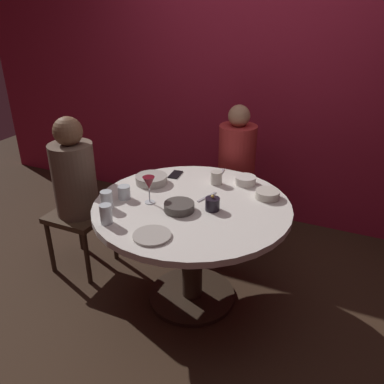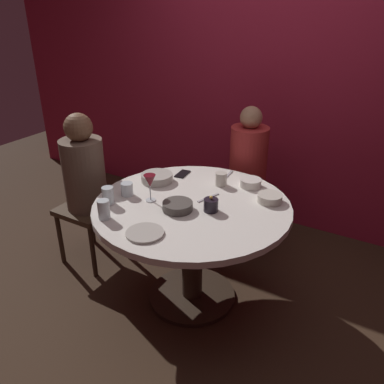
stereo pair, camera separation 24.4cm
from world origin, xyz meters
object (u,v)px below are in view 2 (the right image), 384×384
(wine_glass, at_px, (150,182))
(cup_center_front, at_px, (108,196))
(bowl_sauce_side, at_px, (251,183))
(cup_by_left_diner, at_px, (104,209))
(cell_phone, at_px, (182,174))
(bowl_serving_large, at_px, (178,206))
(cup_near_candle, at_px, (127,189))
(cup_by_right_diner, at_px, (221,179))
(bowl_small_white, at_px, (157,178))
(dining_table, at_px, (192,227))
(seated_diner_back, at_px, (248,163))
(seated_diner_left, at_px, (84,175))
(dinner_plate, at_px, (145,233))
(bowl_salad_center, at_px, (270,198))
(candle_holder, at_px, (211,205))

(wine_glass, height_order, cup_center_front, wine_glass)
(bowl_sauce_side, relative_size, cup_by_left_diner, 1.24)
(cell_phone, distance_m, bowl_serving_large, 0.54)
(cup_near_candle, relative_size, cup_by_right_diner, 0.94)
(bowl_small_white, bearing_deg, cup_near_candle, -98.32)
(bowl_serving_large, height_order, cup_by_right_diner, cup_by_right_diner)
(bowl_serving_large, height_order, bowl_small_white, bowl_small_white)
(dining_table, bearing_deg, wine_glass, -158.17)
(seated_diner_back, xyz_separation_m, bowl_small_white, (-0.38, -0.71, 0.05))
(bowl_sauce_side, bearing_deg, seated_diner_left, -159.60)
(cell_phone, relative_size, cup_by_left_diner, 1.20)
(bowl_small_white, relative_size, cup_center_front, 1.98)
(cell_phone, relative_size, cup_by_right_diner, 1.54)
(seated_diner_back, xyz_separation_m, cup_near_candle, (-0.42, -0.99, 0.07))
(seated_diner_left, relative_size, dinner_plate, 5.68)
(bowl_salad_center, xyz_separation_m, bowl_small_white, (-0.79, -0.11, 0.00))
(dining_table, height_order, seated_diner_left, seated_diner_left)
(dining_table, distance_m, cell_phone, 0.49)
(cup_by_left_diner, bearing_deg, cup_center_front, 124.13)
(cup_by_left_diner, bearing_deg, dining_table, 50.91)
(seated_diner_left, height_order, cup_by_right_diner, seated_diner_left)
(cell_phone, relative_size, bowl_sauce_side, 0.97)
(seated_diner_back, distance_m, cup_by_left_diner, 1.34)
(wine_glass, relative_size, bowl_serving_large, 0.96)
(dining_table, xyz_separation_m, seated_diner_left, (-0.92, 0.00, 0.16))
(candle_holder, distance_m, cup_center_front, 0.64)
(bowl_small_white, height_order, cup_near_candle, cup_near_candle)
(bowl_salad_center, distance_m, bowl_sauce_side, 0.24)
(bowl_small_white, height_order, bowl_sauce_side, bowl_small_white)
(seated_diner_left, relative_size, cup_center_front, 10.70)
(dinner_plate, xyz_separation_m, bowl_serving_large, (0.00, 0.32, 0.02))
(bowl_small_white, bearing_deg, cup_center_front, -98.41)
(cup_by_right_diner, bearing_deg, cell_phone, 176.36)
(dinner_plate, height_order, cup_by_left_diner, cup_by_left_diner)
(bowl_small_white, bearing_deg, bowl_serving_large, -38.41)
(seated_diner_back, relative_size, bowl_sauce_side, 8.10)
(candle_holder, bearing_deg, cup_center_front, -157.60)
(seated_diner_left, distance_m, bowl_salad_center, 1.35)
(bowl_serving_large, bearing_deg, bowl_salad_center, 41.39)
(dining_table, distance_m, cup_by_right_diner, 0.40)
(bowl_small_white, height_order, cup_center_front, cup_center_front)
(seated_diner_back, height_order, bowl_small_white, seated_diner_back)
(seated_diner_back, height_order, cup_by_left_diner, seated_diner_back)
(seated_diner_left, height_order, cup_center_front, seated_diner_left)
(bowl_sauce_side, bearing_deg, bowl_small_white, -156.55)
(candle_holder, height_order, cup_by_right_diner, candle_holder)
(seated_diner_left, xyz_separation_m, seated_diner_back, (0.92, 0.87, -0.02))
(candle_holder, bearing_deg, dinner_plate, -113.66)
(seated_diner_back, relative_size, cup_by_left_diner, 10.01)
(dining_table, height_order, wine_glass, wine_glass)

